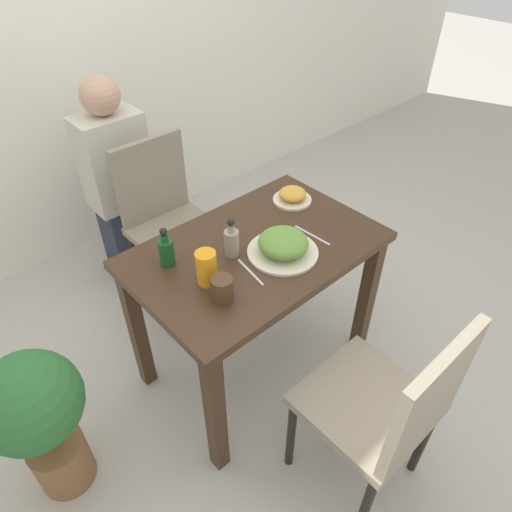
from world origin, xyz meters
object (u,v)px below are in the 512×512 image
object	(u,v)px
condiment_bottle	(232,241)
chair_far	(168,216)
drink_cup	(222,289)
chair_near	(388,407)
food_plate	(283,245)
juice_glass	(206,268)
potted_plant_left	(37,415)
sauce_bottle	(166,251)
person_figure	(119,182)
side_plate	(292,196)

from	to	relation	value
condiment_bottle	chair_far	bearing A→B (deg)	80.16
drink_cup	chair_near	bearing A→B (deg)	-69.25
food_plate	drink_cup	xyz separation A→B (m)	(-0.34, -0.04, 0.00)
juice_glass	condiment_bottle	xyz separation A→B (m)	(0.17, 0.06, -0.00)
chair_near	potted_plant_left	bearing A→B (deg)	-42.78
chair_far	sauce_bottle	distance (m)	0.72
chair_near	juice_glass	distance (m)	0.78
potted_plant_left	person_figure	distance (m)	1.37
drink_cup	sauce_bottle	world-z (taller)	sauce_bottle
chair_near	person_figure	bearing A→B (deg)	-90.66
food_plate	drink_cup	bearing A→B (deg)	-173.56
chair_far	potted_plant_left	size ratio (longest dim) A/B	1.29
food_plate	potted_plant_left	xyz separation A→B (m)	(-1.00, 0.19, -0.34)
side_plate	juice_glass	bearing A→B (deg)	-164.30
chair_far	side_plate	bearing A→B (deg)	-59.90
side_plate	sauce_bottle	bearing A→B (deg)	179.29
side_plate	potted_plant_left	world-z (taller)	side_plate
juice_glass	drink_cup	bearing A→B (deg)	-97.82
drink_cup	food_plate	bearing A→B (deg)	6.44
person_figure	juice_glass	bearing A→B (deg)	-101.47
condiment_bottle	person_figure	bearing A→B (deg)	86.76
food_plate	side_plate	xyz separation A→B (m)	(0.30, 0.24, -0.02)
drink_cup	condiment_bottle	size ratio (longest dim) A/B	0.55
sauce_bottle	food_plate	bearing A→B (deg)	-34.12
side_plate	food_plate	bearing A→B (deg)	-141.12
food_plate	chair_far	bearing A→B (deg)	92.23
juice_glass	person_figure	size ratio (longest dim) A/B	0.11
drink_cup	condiment_bottle	bearing A→B (deg)	42.55
food_plate	condiment_bottle	bearing A→B (deg)	139.02
side_plate	potted_plant_left	distance (m)	1.34
chair_far	person_figure	bearing A→B (deg)	98.62
food_plate	juice_glass	size ratio (longest dim) A/B	2.11
potted_plant_left	person_figure	world-z (taller)	person_figure
juice_glass	potted_plant_left	bearing A→B (deg)	169.69
condiment_bottle	food_plate	bearing A→B (deg)	-40.98
side_plate	person_figure	world-z (taller)	person_figure
chair_near	food_plate	distance (m)	0.69
chair_near	side_plate	xyz separation A→B (m)	(0.41, 0.87, 0.25)
condiment_bottle	potted_plant_left	world-z (taller)	condiment_bottle
food_plate	potted_plant_left	size ratio (longest dim) A/B	0.40
sauce_bottle	condiment_bottle	xyz separation A→B (m)	(0.22, -0.12, 0.00)
side_plate	potted_plant_left	bearing A→B (deg)	-177.72
chair_near	potted_plant_left	size ratio (longest dim) A/B	1.29
potted_plant_left	condiment_bottle	bearing A→B (deg)	-4.05
juice_glass	potted_plant_left	world-z (taller)	juice_glass
potted_plant_left	sauce_bottle	bearing A→B (deg)	5.48
chair_near	condiment_bottle	xyz separation A→B (m)	(-0.04, 0.76, 0.29)
potted_plant_left	drink_cup	bearing A→B (deg)	-19.08
side_plate	person_figure	distance (m)	1.06
chair_far	potted_plant_left	bearing A→B (deg)	-147.01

